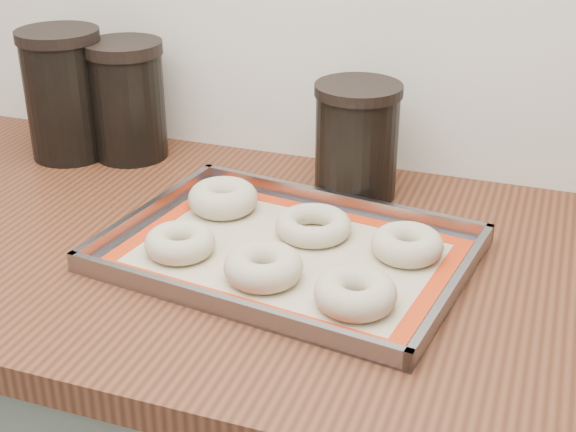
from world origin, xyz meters
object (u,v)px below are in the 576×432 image
at_px(canister_mid, 128,100).
at_px(bagel_front_mid, 263,267).
at_px(bagel_front_left, 180,243).
at_px(bagel_front_right, 355,293).
at_px(bagel_back_mid, 313,225).
at_px(canister_right, 357,140).
at_px(bagel_back_left, 223,198).
at_px(canister_left, 65,94).
at_px(baking_tray, 288,252).
at_px(bagel_back_right, 407,244).

bearing_deg(canister_mid, bagel_front_mid, -41.09).
height_order(bagel_front_left, bagel_front_right, bagel_front_right).
distance_m(bagel_back_mid, canister_right, 0.17).
height_order(bagel_front_right, bagel_back_mid, bagel_front_right).
distance_m(bagel_back_left, canister_left, 0.37).
relative_size(bagel_front_mid, bagel_back_left, 0.97).
bearing_deg(bagel_back_left, bagel_front_mid, -52.31).
bearing_deg(bagel_back_mid, baking_tray, -104.18).
bearing_deg(canister_left, bagel_front_right, -27.62).
relative_size(bagel_front_mid, canister_left, 0.46).
bearing_deg(canister_right, canister_mid, 176.50).
relative_size(bagel_front_left, canister_right, 0.53).
bearing_deg(bagel_front_mid, canister_mid, 138.91).
bearing_deg(bagel_back_left, canister_right, 38.38).
xyz_separation_m(bagel_front_right, bagel_back_left, (-0.25, 0.19, 0.00)).
bearing_deg(canister_mid, bagel_front_right, -34.81).
relative_size(canister_left, canister_right, 1.24).
relative_size(bagel_back_left, canister_left, 0.47).
distance_m(bagel_front_left, bagel_front_mid, 0.13).
distance_m(baking_tray, canister_left, 0.53).
bearing_deg(baking_tray, canister_mid, 146.53).
relative_size(canister_left, canister_mid, 1.09).
distance_m(bagel_back_right, canister_mid, 0.56).
xyz_separation_m(bagel_front_left, canister_right, (0.16, 0.27, 0.07)).
height_order(canister_left, canister_right, canister_left).
height_order(canister_mid, canister_right, canister_mid).
bearing_deg(canister_mid, bagel_back_left, -32.91).
distance_m(baking_tray, bagel_back_right, 0.16).
bearing_deg(bagel_front_left, canister_right, 58.64).
xyz_separation_m(bagel_front_left, bagel_back_left, (0.00, 0.14, 0.00)).
bearing_deg(baking_tray, bagel_back_right, 16.94).
bearing_deg(bagel_back_right, baking_tray, -163.06).
relative_size(bagel_front_right, canister_right, 0.56).
xyz_separation_m(baking_tray, canister_right, (0.03, 0.22, 0.08)).
xyz_separation_m(bagel_back_left, canister_right, (0.16, 0.13, 0.06)).
distance_m(bagel_back_left, canister_mid, 0.29).
relative_size(bagel_front_mid, canister_right, 0.57).
bearing_deg(bagel_front_right, canister_right, 105.42).
xyz_separation_m(bagel_front_right, canister_right, (-0.09, 0.31, 0.07)).
height_order(bagel_back_mid, canister_left, canister_left).
height_order(bagel_front_left, bagel_back_right, bagel_back_right).
bearing_deg(bagel_back_left, bagel_back_right, -9.27).
distance_m(baking_tray, bagel_front_right, 0.15).
distance_m(bagel_front_right, bagel_back_left, 0.31).
height_order(bagel_front_left, bagel_back_mid, bagel_front_left).
height_order(baking_tray, canister_left, canister_left).
distance_m(bagel_front_left, bagel_back_right, 0.30).
xyz_separation_m(bagel_back_mid, canister_left, (-0.49, 0.15, 0.09)).
relative_size(bagel_back_right, canister_mid, 0.48).
height_order(bagel_front_mid, canister_left, canister_left).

